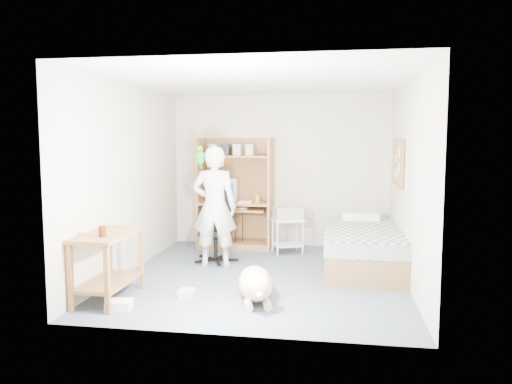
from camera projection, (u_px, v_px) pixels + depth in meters
floor at (263, 276)px, 6.48m from camera, size 4.00×4.00×0.00m
wall_back at (280, 171)px, 8.32m from camera, size 3.60×0.02×2.50m
wall_right at (409, 182)px, 6.07m from camera, size 0.02×4.00×2.50m
wall_left at (129, 179)px, 6.64m from camera, size 0.02×4.00×2.50m
ceiling at (263, 81)px, 6.22m from camera, size 3.60×4.00×0.02m
computer_hutch at (236, 197)px, 8.21m from camera, size 1.20×0.63×1.80m
bed at (363, 248)px, 6.85m from camera, size 1.02×2.02×0.66m
side_desk at (108, 256)px, 5.50m from camera, size 0.50×1.00×0.75m
corkboard at (398, 163)px, 6.94m from camera, size 0.04×0.94×0.66m
office_chair at (216, 237)px, 7.27m from camera, size 0.57×0.57×1.01m
person at (215, 207)px, 6.91m from camera, size 0.64×0.45×1.69m
parrot at (200, 156)px, 6.88m from camera, size 0.12×0.22×0.34m
dog at (256, 284)px, 5.48m from camera, size 0.55×1.14×0.43m
printer_cart at (288, 230)px, 7.76m from camera, size 0.56×0.51×0.55m
printer at (288, 213)px, 7.73m from camera, size 0.51×0.45×0.18m
crt_monitor at (226, 189)px, 8.23m from camera, size 0.41×0.43×0.37m
keyboard at (234, 208)px, 8.08m from camera, size 0.46×0.18×0.03m
pencil_cup at (258, 199)px, 8.07m from camera, size 0.08×0.08×0.12m
drink_glass at (102, 231)px, 5.24m from camera, size 0.08×0.08×0.12m
floor_box_a at (119, 305)px, 5.20m from camera, size 0.27×0.23×0.10m
floor_box_b at (187, 293)px, 5.64m from camera, size 0.20×0.24×0.08m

